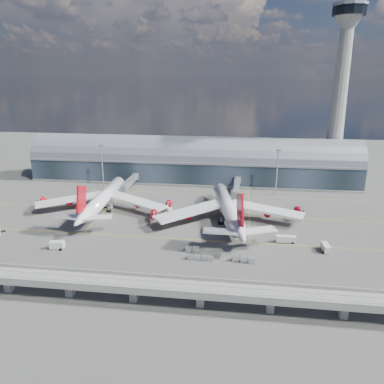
# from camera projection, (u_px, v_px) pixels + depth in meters

# --- Properties ---
(ground) EXTENTS (500.00, 500.00, 0.00)m
(ground) POSITION_uv_depth(u_px,v_px,m) (169.00, 228.00, 163.76)
(ground) COLOR #474744
(ground) RESTS_ON ground
(taxi_lines) EXTENTS (200.00, 80.12, 0.01)m
(taxi_lines) POSITION_uv_depth(u_px,v_px,m) (177.00, 211.00, 184.62)
(taxi_lines) COLOR gold
(taxi_lines) RESTS_ON ground
(terminal) EXTENTS (200.00, 30.00, 28.00)m
(terminal) POSITION_uv_depth(u_px,v_px,m) (192.00, 163.00, 233.93)
(terminal) COLOR #1E2A32
(terminal) RESTS_ON ground
(control_tower) EXTENTS (19.00, 19.00, 103.00)m
(control_tower) POSITION_uv_depth(u_px,v_px,m) (339.00, 97.00, 215.68)
(control_tower) COLOR gray
(control_tower) RESTS_ON ground
(guideway) EXTENTS (220.00, 8.50, 7.20)m
(guideway) POSITION_uv_depth(u_px,v_px,m) (133.00, 285.00, 110.22)
(guideway) COLOR gray
(guideway) RESTS_ON ground
(floodlight_mast_left) EXTENTS (3.00, 0.70, 25.70)m
(floodlight_mast_left) POSITION_uv_depth(u_px,v_px,m) (102.00, 165.00, 217.83)
(floodlight_mast_left) COLOR gray
(floodlight_mast_left) RESTS_ON ground
(floodlight_mast_right) EXTENTS (3.00, 0.70, 25.70)m
(floodlight_mast_right) POSITION_uv_depth(u_px,v_px,m) (277.00, 171.00, 205.23)
(floodlight_mast_right) COLOR gray
(floodlight_mast_right) RESTS_ON ground
(airliner_left) EXTENTS (68.03, 71.47, 21.78)m
(airliner_left) POSITION_uv_depth(u_px,v_px,m) (103.00, 199.00, 182.95)
(airliner_left) COLOR white
(airliner_left) RESTS_ON ground
(airliner_right) EXTENTS (70.41, 73.68, 23.50)m
(airliner_right) POSITION_uv_depth(u_px,v_px,m) (228.00, 209.00, 169.23)
(airliner_right) COLOR white
(airliner_right) RESTS_ON ground
(jet_bridge_left) EXTENTS (4.40, 28.00, 7.25)m
(jet_bridge_left) POSITION_uv_depth(u_px,v_px,m) (130.00, 181.00, 216.49)
(jet_bridge_left) COLOR gray
(jet_bridge_left) RESTS_ON ground
(jet_bridge_right) EXTENTS (4.40, 32.00, 7.25)m
(jet_bridge_right) POSITION_uv_depth(u_px,v_px,m) (237.00, 186.00, 206.92)
(jet_bridge_right) COLOR gray
(jet_bridge_right) RESTS_ON ground
(service_truck_1) EXTENTS (5.78, 3.43, 3.15)m
(service_truck_1) POSITION_uv_depth(u_px,v_px,m) (57.00, 245.00, 144.34)
(service_truck_1) COLOR silver
(service_truck_1) RESTS_ON ground
(service_truck_2) EXTENTS (7.87, 2.56, 2.84)m
(service_truck_2) POSITION_uv_depth(u_px,v_px,m) (286.00, 239.00, 149.83)
(service_truck_2) COLOR silver
(service_truck_2) RESTS_ON ground
(service_truck_3) EXTENTS (2.89, 6.23, 2.93)m
(service_truck_3) POSITION_uv_depth(u_px,v_px,m) (326.00, 248.00, 142.39)
(service_truck_3) COLOR silver
(service_truck_3) RESTS_ON ground
(service_truck_4) EXTENTS (3.68, 5.45, 2.89)m
(service_truck_4) POSITION_uv_depth(u_px,v_px,m) (170.00, 211.00, 179.97)
(service_truck_4) COLOR silver
(service_truck_4) RESTS_ON ground
(service_truck_5) EXTENTS (5.49, 4.49, 2.53)m
(service_truck_5) POSITION_uv_depth(u_px,v_px,m) (109.00, 205.00, 188.82)
(service_truck_5) COLOR silver
(service_truck_5) RESTS_ON ground
(cargo_train_0) EXTENTS (5.51, 2.33, 1.82)m
(cargo_train_0) POSITION_uv_depth(u_px,v_px,m) (192.00, 249.00, 142.37)
(cargo_train_0) COLOR gray
(cargo_train_0) RESTS_ON ground
(cargo_train_1) EXTENTS (9.80, 1.77, 1.63)m
(cargo_train_1) POSITION_uv_depth(u_px,v_px,m) (200.00, 258.00, 136.00)
(cargo_train_1) COLOR gray
(cargo_train_1) RESTS_ON ground
(cargo_train_2) EXTENTS (8.67, 3.03, 1.90)m
(cargo_train_2) POSITION_uv_depth(u_px,v_px,m) (243.00, 260.00, 134.47)
(cargo_train_2) COLOR gray
(cargo_train_2) RESTS_ON ground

